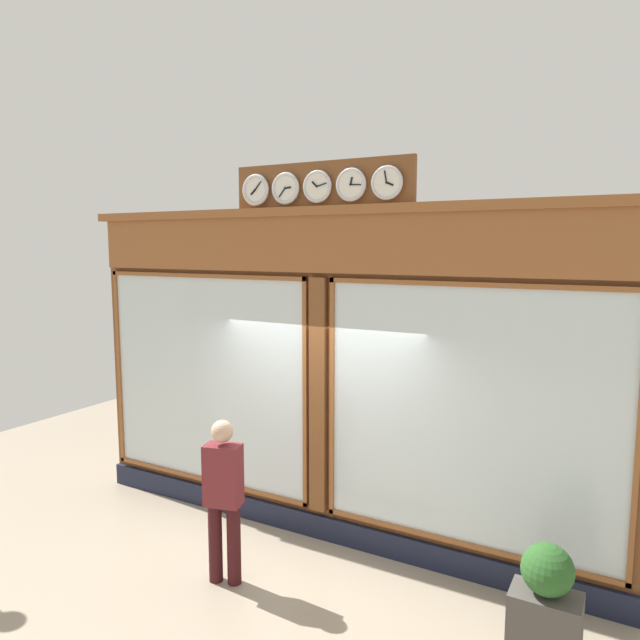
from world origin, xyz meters
name	(u,v)px	position (x,y,z in m)	size (l,w,h in m)	color
shop_facade	(325,373)	(0.00, -0.13, 1.93)	(6.75, 0.42, 4.30)	brown
pedestrian	(224,494)	(0.39, 1.27, 0.93)	(0.41, 0.31, 1.69)	#3A1316
planter_box	(544,627)	(-2.60, 0.89, 0.29)	(0.56, 0.36, 0.58)	#4C4742
planter_shrub	(547,570)	(-2.60, 0.89, 0.79)	(0.42, 0.42, 0.42)	#285623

